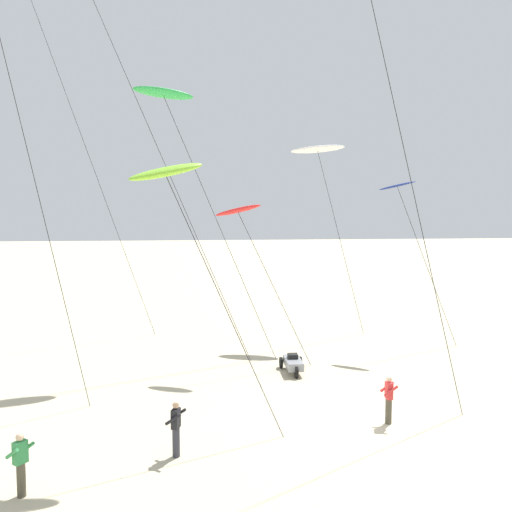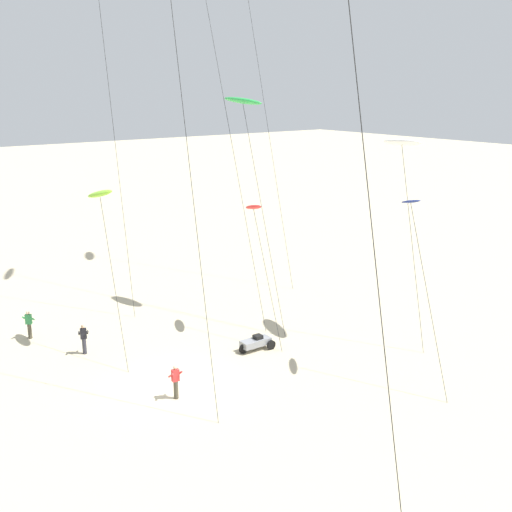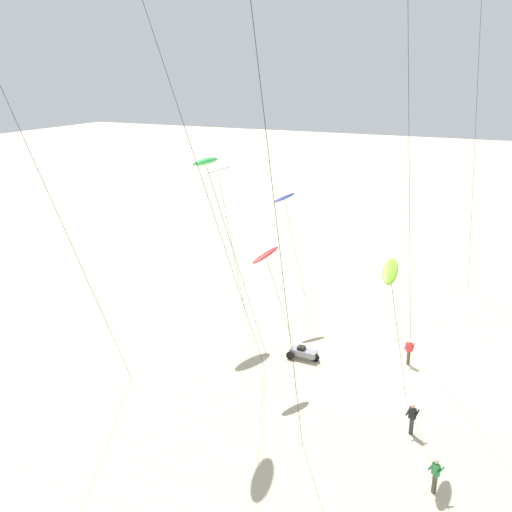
{
  "view_description": "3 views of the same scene",
  "coord_description": "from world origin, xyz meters",
  "px_view_note": "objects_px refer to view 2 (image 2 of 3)",
  "views": [
    {
      "loc": [
        -5.73,
        -17.25,
        7.18
      ],
      "look_at": [
        -2.19,
        9.39,
        5.05
      ],
      "focal_mm": 36.58,
      "sensor_mm": 36.0,
      "label": 1
    },
    {
      "loc": [
        23.31,
        -12.64,
        13.88
      ],
      "look_at": [
        -1.74,
        6.2,
        5.06
      ],
      "focal_mm": 42.26,
      "sensor_mm": 36.0,
      "label": 2
    },
    {
      "loc": [
        -31.98,
        -5.55,
        17.51
      ],
      "look_at": [
        -0.25,
        9.26,
        6.13
      ],
      "focal_mm": 40.55,
      "sensor_mm": 36.0,
      "label": 3
    }
  ],
  "objects_px": {
    "kite_navy": "(411,206)",
    "kite_red": "(254,208)",
    "kite_lime": "(100,195)",
    "kite_flyer_nearest": "(176,381)",
    "kite_white": "(402,143)",
    "kite_flyer_middle": "(29,324)",
    "kite_green": "(243,102)",
    "kite_flyer_furthest": "(84,338)",
    "beach_buggy": "(256,342)"
  },
  "relations": [
    {
      "from": "kite_red",
      "to": "kite_flyer_nearest",
      "type": "xyz_separation_m",
      "value": [
        4.4,
        -7.76,
        -6.43
      ]
    },
    {
      "from": "kite_lime",
      "to": "kite_flyer_nearest",
      "type": "bearing_deg",
      "value": -0.33
    },
    {
      "from": "kite_flyer_nearest",
      "to": "kite_flyer_furthest",
      "type": "height_order",
      "value": "same"
    },
    {
      "from": "kite_white",
      "to": "kite_flyer_furthest",
      "type": "bearing_deg",
      "value": -118.02
    },
    {
      "from": "kite_flyer_furthest",
      "to": "beach_buggy",
      "type": "bearing_deg",
      "value": 56.43
    },
    {
      "from": "kite_lime",
      "to": "kite_green",
      "type": "bearing_deg",
      "value": 92.54
    },
    {
      "from": "kite_navy",
      "to": "kite_white",
      "type": "bearing_deg",
      "value": 136.69
    },
    {
      "from": "beach_buggy",
      "to": "kite_red",
      "type": "bearing_deg",
      "value": 146.17
    },
    {
      "from": "kite_green",
      "to": "kite_flyer_middle",
      "type": "bearing_deg",
      "value": -104.12
    },
    {
      "from": "kite_lime",
      "to": "kite_flyer_middle",
      "type": "distance_m",
      "value": 9.03
    },
    {
      "from": "beach_buggy",
      "to": "kite_white",
      "type": "bearing_deg",
      "value": 68.37
    },
    {
      "from": "kite_flyer_middle",
      "to": "kite_lime",
      "type": "bearing_deg",
      "value": 42.05
    },
    {
      "from": "kite_flyer_nearest",
      "to": "beach_buggy",
      "type": "distance_m",
      "value": 6.55
    },
    {
      "from": "kite_navy",
      "to": "kite_flyer_nearest",
      "type": "distance_m",
      "value": 13.59
    },
    {
      "from": "kite_green",
      "to": "beach_buggy",
      "type": "distance_m",
      "value": 14.26
    },
    {
      "from": "kite_white",
      "to": "kite_flyer_middle",
      "type": "bearing_deg",
      "value": -125.26
    },
    {
      "from": "kite_navy",
      "to": "kite_red",
      "type": "relative_size",
      "value": 1.16
    },
    {
      "from": "kite_red",
      "to": "kite_lime",
      "type": "relative_size",
      "value": 0.87
    },
    {
      "from": "kite_green",
      "to": "kite_white",
      "type": "xyz_separation_m",
      "value": [
        8.76,
        4.15,
        -2.03
      ]
    },
    {
      "from": "kite_green",
      "to": "kite_white",
      "type": "bearing_deg",
      "value": 25.34
    },
    {
      "from": "kite_flyer_middle",
      "to": "kite_flyer_furthest",
      "type": "height_order",
      "value": "same"
    },
    {
      "from": "kite_flyer_nearest",
      "to": "kite_flyer_middle",
      "type": "relative_size",
      "value": 1.0
    },
    {
      "from": "kite_white",
      "to": "kite_navy",
      "type": "bearing_deg",
      "value": -43.31
    },
    {
      "from": "kite_lime",
      "to": "kite_red",
      "type": "bearing_deg",
      "value": 68.5
    },
    {
      "from": "kite_red",
      "to": "kite_lime",
      "type": "height_order",
      "value": "kite_lime"
    },
    {
      "from": "kite_green",
      "to": "kite_red",
      "type": "height_order",
      "value": "kite_green"
    },
    {
      "from": "kite_white",
      "to": "kite_flyer_nearest",
      "type": "bearing_deg",
      "value": -93.76
    },
    {
      "from": "kite_red",
      "to": "kite_white",
      "type": "bearing_deg",
      "value": 48.26
    },
    {
      "from": "kite_white",
      "to": "kite_flyer_furthest",
      "type": "height_order",
      "value": "kite_white"
    },
    {
      "from": "kite_green",
      "to": "kite_white",
      "type": "height_order",
      "value": "kite_green"
    },
    {
      "from": "kite_navy",
      "to": "beach_buggy",
      "type": "relative_size",
      "value": 4.37
    },
    {
      "from": "kite_flyer_middle",
      "to": "kite_flyer_furthest",
      "type": "distance_m",
      "value": 4.23
    },
    {
      "from": "kite_green",
      "to": "kite_flyer_furthest",
      "type": "relative_size",
      "value": 8.06
    },
    {
      "from": "kite_green",
      "to": "kite_flyer_furthest",
      "type": "bearing_deg",
      "value": -86.63
    },
    {
      "from": "kite_navy",
      "to": "kite_white",
      "type": "distance_m",
      "value": 5.54
    },
    {
      "from": "kite_flyer_nearest",
      "to": "beach_buggy",
      "type": "relative_size",
      "value": 0.81
    },
    {
      "from": "kite_flyer_nearest",
      "to": "beach_buggy",
      "type": "bearing_deg",
      "value": 108.47
    },
    {
      "from": "kite_navy",
      "to": "kite_red",
      "type": "xyz_separation_m",
      "value": [
        -8.91,
        -2.53,
        -1.23
      ]
    },
    {
      "from": "kite_white",
      "to": "beach_buggy",
      "type": "xyz_separation_m",
      "value": [
        -2.97,
        -7.49,
        -10.56
      ]
    },
    {
      "from": "kite_flyer_middle",
      "to": "beach_buggy",
      "type": "bearing_deg",
      "value": 46.36
    },
    {
      "from": "kite_flyer_furthest",
      "to": "kite_flyer_middle",
      "type": "bearing_deg",
      "value": -156.18
    },
    {
      "from": "kite_navy",
      "to": "kite_lime",
      "type": "distance_m",
      "value": 15.74
    },
    {
      "from": "kite_flyer_furthest",
      "to": "kite_green",
      "type": "bearing_deg",
      "value": 93.37
    },
    {
      "from": "kite_red",
      "to": "kite_flyer_middle",
      "type": "bearing_deg",
      "value": -121.27
    },
    {
      "from": "kite_navy",
      "to": "beach_buggy",
      "type": "xyz_separation_m",
      "value": [
        -6.59,
        -4.09,
        -8.12
      ]
    },
    {
      "from": "kite_white",
      "to": "kite_lime",
      "type": "xyz_separation_m",
      "value": [
        -8.34,
        -13.65,
        -2.51
      ]
    },
    {
      "from": "kite_red",
      "to": "beach_buggy",
      "type": "height_order",
      "value": "kite_red"
    },
    {
      "from": "kite_flyer_nearest",
      "to": "kite_flyer_furthest",
      "type": "bearing_deg",
      "value": -168.0
    },
    {
      "from": "kite_lime",
      "to": "beach_buggy",
      "type": "relative_size",
      "value": 4.35
    },
    {
      "from": "kite_navy",
      "to": "kite_flyer_nearest",
      "type": "height_order",
      "value": "kite_navy"
    }
  ]
}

